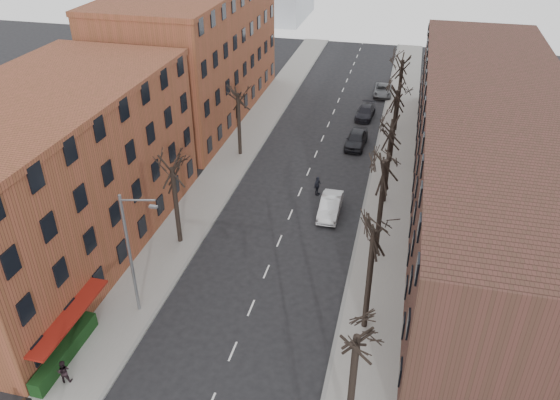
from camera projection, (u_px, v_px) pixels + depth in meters
The scene contains 21 objects.
sidewalk_left at pixel (240, 150), 57.47m from camera, with size 4.00×90.00×0.15m, color gray.
sidewalk_right at pixel (393, 166), 54.22m from camera, with size 4.00×90.00×0.15m, color gray.
building_left_near at pixel (48, 182), 39.40m from camera, with size 12.00×26.00×12.00m, color brown.
building_left_far at pixel (194, 55), 62.99m from camera, with size 12.00×28.00×14.00m, color brown.
building_right at pixel (492, 152), 45.90m from camera, with size 12.00×50.00×10.00m, color #492822.
awning_left at pixel (78, 348), 33.68m from camera, with size 1.20×7.00×0.15m, color maroon.
hedge at pixel (65, 352), 32.54m from camera, with size 0.80×6.00×1.00m, color #133512.
tree_right_b at pixel (364, 327), 35.22m from camera, with size 5.20×5.20×10.80m, color black, non-canonical shape.
tree_right_c at pixel (375, 255), 41.87m from camera, with size 5.20×5.20×11.60m, color black, non-canonical shape.
tree_right_d at pixel (383, 202), 48.53m from camera, with size 5.20×5.20×10.00m, color black, non-canonical shape.
tree_right_e at pixel (390, 162), 55.18m from camera, with size 5.20×5.20×10.80m, color black, non-canonical shape.
tree_right_f at pixel (395, 131), 61.83m from camera, with size 5.20×5.20×11.60m, color black, non-canonical shape.
tree_left_a at pixel (180, 242), 43.30m from camera, with size 5.20×5.20×9.50m, color black, non-canonical shape.
tree_left_b at pixel (240, 155), 56.60m from camera, with size 5.20×5.20×9.50m, color black, non-canonical shape.
streetlight at pixel (132, 250), 33.94m from camera, with size 2.45×0.22×9.03m.
silver_sedan at pixel (330, 206), 46.43m from camera, with size 1.65×4.75×1.56m, color silver.
parked_car_near at pixel (356, 139), 57.95m from camera, with size 1.98×4.92×1.68m, color black.
parked_car_mid at pixel (365, 112), 64.80m from camera, with size 1.90×4.67×1.35m, color black.
parked_car_far at pixel (383, 90), 71.25m from camera, with size 2.26×4.89×1.36m, color #595C61.
pedestrian_b at pixel (63, 371), 30.94m from camera, with size 0.75×0.58×1.53m, color black.
pedestrian_crossing at pixel (317, 186), 49.17m from camera, with size 1.06×0.44×1.81m, color black.
Camera 1 is at (8.46, -14.44, 25.26)m, focal length 35.00 mm.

